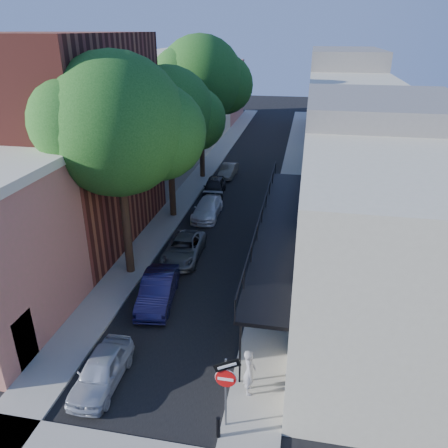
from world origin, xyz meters
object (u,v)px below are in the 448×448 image
at_px(parked_car_e, 214,187).
at_px(oak_mid, 175,115).
at_px(oak_near, 127,127).
at_px(parked_car_c, 184,248).
at_px(sign_post, 226,381).
at_px(parked_car_f, 228,171).
at_px(pedestrian, 249,372).
at_px(bollard, 218,427).
at_px(parked_car_a, 102,370).
at_px(parked_car_b, 158,290).
at_px(oak_far, 207,81).
at_px(parked_car_d, 207,208).

bearing_deg(parked_car_e, oak_mid, -114.23).
bearing_deg(oak_near, parked_car_c, 44.10).
distance_m(sign_post, oak_near, 12.77).
height_order(parked_car_f, pedestrian, pedestrian).
bearing_deg(pedestrian, bollard, 152.74).
relative_size(parked_car_a, pedestrian, 1.97).
xyz_separation_m(sign_post, oak_near, (-6.53, 9.29, 5.84)).
height_order(oak_mid, parked_car_b, oak_mid).
xyz_separation_m(oak_far, parked_car_a, (1.61, -25.17, -7.65)).
relative_size(oak_far, parked_car_d, 2.80).
relative_size(sign_post, oak_far, 0.25).
relative_size(oak_mid, parked_car_f, 2.96).
distance_m(oak_far, parked_car_a, 26.35).
height_order(bollard, oak_mid, oak_mid).
xyz_separation_m(parked_car_a, parked_car_f, (0.17, 25.53, -0.04)).
relative_size(oak_near, oak_mid, 1.12).
height_order(bollard, parked_car_a, parked_car_a).
xyz_separation_m(parked_car_a, parked_car_e, (-0.10, 20.71, 0.07)).
height_order(oak_far, parked_car_a, oak_far).
distance_m(oak_near, parked_car_b, 7.92).
distance_m(bollard, parked_car_e, 22.83).
height_order(parked_car_a, parked_car_d, parked_car_d).
bearing_deg(bollard, parked_car_a, 161.34).
distance_m(oak_near, parked_car_d, 11.08).
bearing_deg(parked_car_d, parked_car_e, 94.79).
bearing_deg(parked_car_f, parked_car_a, -87.84).
relative_size(parked_car_a, parked_car_d, 0.85).
distance_m(oak_mid, oak_far, 9.12).
relative_size(sign_post, parked_car_f, 0.87).
bearing_deg(parked_car_a, parked_car_e, 89.39).
height_order(sign_post, parked_car_f, sign_post).
height_order(oak_near, parked_car_d, oak_near).
height_order(parked_car_d, pedestrian, pedestrian).
distance_m(oak_near, oak_mid, 8.01).
height_order(sign_post, oak_far, oak_far).
xyz_separation_m(parked_car_e, pedestrian, (5.55, -20.21, 0.35)).
relative_size(parked_car_a, parked_car_e, 0.90).
xyz_separation_m(parked_car_d, parked_car_f, (-0.17, 9.24, -0.05)).
height_order(parked_car_d, parked_car_e, parked_car_e).
bearing_deg(oak_far, sign_post, -76.09).
relative_size(oak_far, parked_car_b, 2.82).
bearing_deg(oak_mid, parked_car_a, -84.06).
distance_m(parked_car_a, parked_car_e, 20.71).
xyz_separation_m(sign_post, parked_car_c, (-4.56, 11.19, -1.43)).
xyz_separation_m(oak_near, parked_car_f, (1.79, 17.37, -7.31)).
bearing_deg(parked_car_f, oak_far, -165.87).
distance_m(sign_post, parked_car_d, 18.06).
bearing_deg(pedestrian, parked_car_f, 3.33).
bearing_deg(parked_car_a, parked_car_b, 85.55).
bearing_deg(bollard, oak_mid, 109.90).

